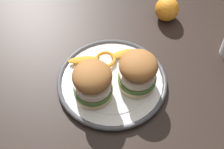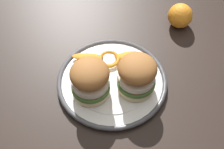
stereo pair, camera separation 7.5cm
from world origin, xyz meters
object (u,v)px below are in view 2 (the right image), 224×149
(dinner_plate, at_px, (112,82))
(whole_orange, at_px, (180,16))
(sandwich_half_left, at_px, (137,75))
(dining_table, at_px, (109,103))
(sandwich_half_right, at_px, (90,80))

(dinner_plate, xyz_separation_m, whole_orange, (-0.18, 0.22, 0.03))
(dinner_plate, bearing_deg, sandwich_half_left, 61.65)
(dining_table, relative_size, sandwich_half_right, 13.72)
(dinner_plate, height_order, sandwich_half_left, sandwich_half_left)
(dining_table, xyz_separation_m, whole_orange, (-0.18, 0.23, 0.13))
(dining_table, distance_m, dinner_plate, 0.10)
(dining_table, relative_size, sandwich_half_left, 14.23)
(dining_table, bearing_deg, dinner_plate, 91.48)
(dining_table, relative_size, dinner_plate, 5.09)
(dining_table, bearing_deg, sandwich_half_right, -59.24)
(sandwich_half_left, bearing_deg, dinner_plate, -118.35)
(sandwich_half_right, relative_size, whole_orange, 1.47)
(sandwich_half_left, bearing_deg, whole_orange, 141.42)
(whole_orange, bearing_deg, dining_table, -52.08)
(dining_table, bearing_deg, whole_orange, 127.92)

